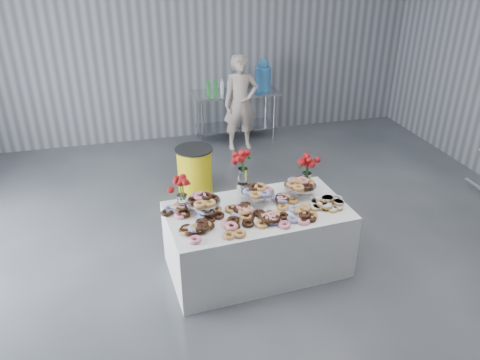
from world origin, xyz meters
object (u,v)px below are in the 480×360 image
Objects in this scene: prep_table at (235,107)px; water_jug at (263,76)px; trash_barrel at (195,170)px; person at (241,103)px; display_table at (257,239)px.

prep_table is 2.71× the size of water_jug.
person is at bearing 53.56° from trash_barrel.
display_table is 3.43× the size of water_jug.
person is (-0.50, -0.39, -0.33)m from water_jug.
person is (0.68, 3.34, 0.44)m from display_table.
trash_barrel is at bearing 100.81° from display_table.
trash_barrel is at bearing -120.22° from prep_table.
water_jug is 0.81× the size of trash_barrel.
trash_barrel is at bearing -125.77° from person.
water_jug reaches higher than trash_barrel.
prep_table is 2.20× the size of trash_barrel.
display_table is at bearing -100.87° from person.
display_table is 1.17× the size of person.
person is at bearing -90.43° from prep_table.
water_jug reaches higher than display_table.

